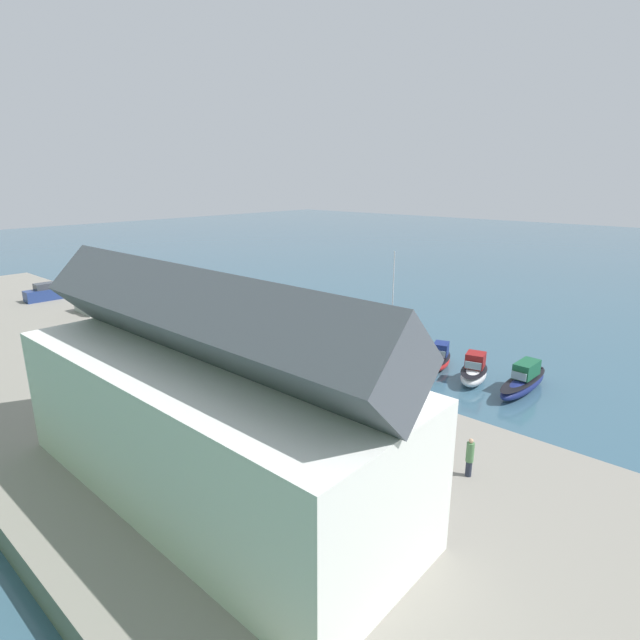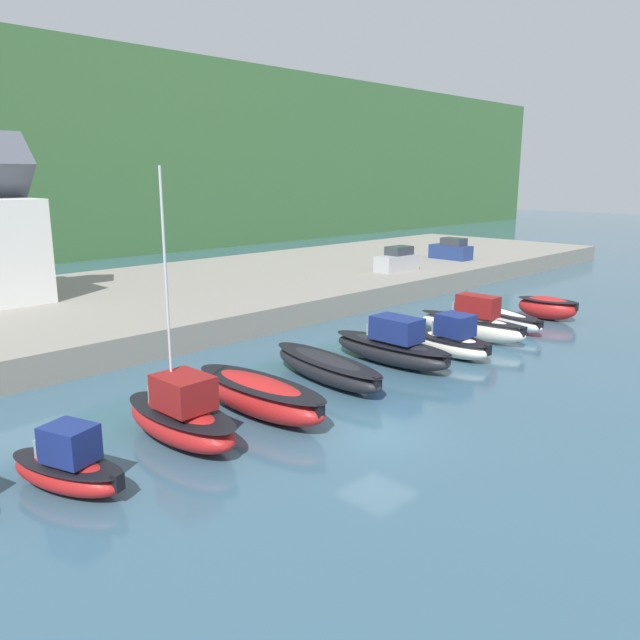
# 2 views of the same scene
# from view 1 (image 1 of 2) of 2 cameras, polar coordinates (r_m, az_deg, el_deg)

# --- Properties ---
(ground_plane) EXTENTS (320.00, 320.00, 0.00)m
(ground_plane) POSITION_cam_1_polar(r_m,az_deg,el_deg) (55.34, 6.21, -1.55)
(ground_plane) COLOR #385B70
(quay_promenade) EXTENTS (117.64, 23.69, 1.65)m
(quay_promenade) POSITION_cam_1_polar(r_m,az_deg,el_deg) (37.94, -18.44, -9.40)
(quay_promenade) COLOR gray
(quay_promenade) RESTS_ON ground_plane
(harbor_clubhouse) EXTENTS (22.15, 8.05, 11.15)m
(harbor_clubhouse) POSITION_cam_1_polar(r_m,az_deg,el_deg) (24.68, -13.11, -10.07)
(harbor_clubhouse) COLOR white
(harbor_clubhouse) RESTS_ON quay_promenade
(moored_boat_0) EXTENTS (2.10, 7.55, 2.47)m
(moored_boat_0) POSITION_cam_1_polar(r_m,az_deg,el_deg) (43.27, 22.25, -6.51)
(moored_boat_0) COLOR navy
(moored_boat_0) RESTS_ON ground_plane
(moored_boat_1) EXTENTS (3.07, 4.89, 2.55)m
(moored_boat_1) POSITION_cam_1_polar(r_m,az_deg,el_deg) (43.78, 17.19, -5.70)
(moored_boat_1) COLOR white
(moored_boat_1) RESTS_ON ground_plane
(moored_boat_2) EXTENTS (3.08, 4.84, 2.23)m
(moored_boat_2) POSITION_cam_1_polar(r_m,az_deg,el_deg) (46.54, 13.56, -4.30)
(moored_boat_2) COLOR red
(moored_boat_2) RESTS_ON ground_plane
(moored_boat_3) EXTENTS (2.45, 6.16, 10.22)m
(moored_boat_3) POSITION_cam_1_polar(r_m,az_deg,el_deg) (48.14, 8.40, -3.06)
(moored_boat_3) COLOR red
(moored_boat_3) RESTS_ON ground_plane
(moored_boat_4) EXTENTS (2.48, 7.56, 1.64)m
(moored_boat_4) POSITION_cam_1_polar(r_m,az_deg,el_deg) (50.24, 4.69, -2.30)
(moored_boat_4) COLOR red
(moored_boat_4) RESTS_ON ground_plane
(moored_boat_5) EXTENTS (3.11, 8.11, 1.34)m
(moored_boat_5) POSITION_cam_1_polar(r_m,az_deg,el_deg) (52.61, -0.44, -1.57)
(moored_boat_5) COLOR black
(moored_boat_5) RESTS_ON ground_plane
(moored_boat_6) EXTENTS (2.16, 7.56, 2.63)m
(moored_boat_6) POSITION_cam_1_polar(r_m,az_deg,el_deg) (55.86, -3.62, -0.28)
(moored_boat_6) COLOR black
(moored_boat_6) RESTS_ON ground_plane
(moored_boat_7) EXTENTS (2.57, 5.40, 2.43)m
(moored_boat_7) POSITION_cam_1_polar(r_m,az_deg,el_deg) (59.31, -5.10, 0.56)
(moored_boat_7) COLOR white
(moored_boat_7) RESTS_ON ground_plane
(moored_boat_8) EXTENTS (1.80, 7.30, 2.80)m
(moored_boat_8) POSITION_cam_1_polar(r_m,az_deg,el_deg) (61.47, -8.47, 1.15)
(moored_boat_8) COLOR white
(moored_boat_8) RESTS_ON ground_plane
(moored_boat_9) EXTENTS (3.78, 7.75, 1.24)m
(moored_boat_9) POSITION_cam_1_polar(r_m,az_deg,el_deg) (64.37, -11.14, 1.35)
(moored_boat_9) COLOR silver
(moored_boat_9) RESTS_ON ground_plane
(moored_boat_10) EXTENTS (2.51, 4.35, 1.62)m
(moored_boat_10) POSITION_cam_1_polar(r_m,az_deg,el_deg) (68.59, -12.61, 2.33)
(moored_boat_10) COLOR red
(moored_boat_10) RESTS_ON ground_plane
(parked_car_0) EXTENTS (1.91, 4.24, 2.16)m
(parked_car_0) POSITION_cam_1_polar(r_m,az_deg,el_deg) (71.84, -29.05, 2.70)
(parked_car_0) COLOR navy
(parked_car_0) RESTS_ON quay_promenade
(parked_car_1) EXTENTS (4.24, 1.89, 2.16)m
(parked_car_1) POSITION_cam_1_polar(r_m,az_deg,el_deg) (62.83, -24.90, 1.59)
(parked_car_1) COLOR #B7B7BC
(parked_car_1) RESTS_ON quay_promenade
(person_on_quay) EXTENTS (0.40, 0.40, 2.14)m
(person_on_quay) POSITION_cam_1_polar(r_m,az_deg,el_deg) (27.61, 16.73, -14.75)
(person_on_quay) COLOR #232838
(person_on_quay) RESTS_ON quay_promenade
(mooring_buoy_0) EXTENTS (0.52, 0.52, 0.52)m
(mooring_buoy_0) POSITION_cam_1_polar(r_m,az_deg,el_deg) (83.09, -11.17, 4.33)
(mooring_buoy_0) COLOR red
(mooring_buoy_0) RESTS_ON ground_plane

